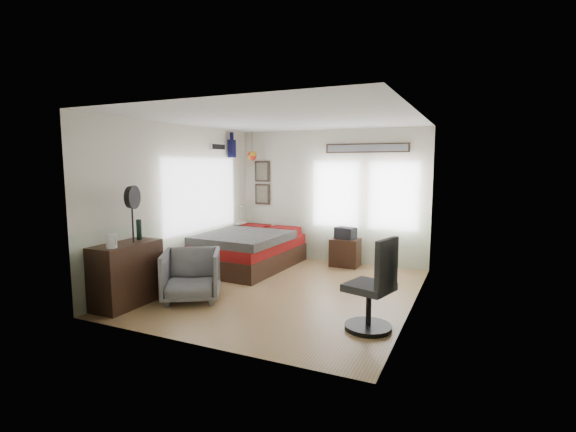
{
  "coord_description": "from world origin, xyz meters",
  "views": [
    {
      "loc": [
        2.77,
        -5.88,
        2.02
      ],
      "look_at": [
        -0.1,
        0.4,
        1.15
      ],
      "focal_mm": 26.0,
      "sensor_mm": 36.0,
      "label": 1
    }
  ],
  "objects_px": {
    "nightstand": "(345,252)",
    "armchair": "(191,275)",
    "dresser": "(127,274)",
    "task_chair": "(374,293)",
    "bed": "(247,250)"
  },
  "relations": [
    {
      "from": "bed",
      "to": "armchair",
      "type": "bearing_deg",
      "value": -80.76
    },
    {
      "from": "armchair",
      "to": "task_chair",
      "type": "height_order",
      "value": "task_chair"
    },
    {
      "from": "bed",
      "to": "dresser",
      "type": "height_order",
      "value": "dresser"
    },
    {
      "from": "dresser",
      "to": "nightstand",
      "type": "distance_m",
      "value": 4.14
    },
    {
      "from": "armchair",
      "to": "nightstand",
      "type": "height_order",
      "value": "armchair"
    },
    {
      "from": "task_chair",
      "to": "nightstand",
      "type": "bearing_deg",
      "value": 128.61
    },
    {
      "from": "armchair",
      "to": "task_chair",
      "type": "bearing_deg",
      "value": -31.61
    },
    {
      "from": "nightstand",
      "to": "bed",
      "type": "bearing_deg",
      "value": -153.88
    },
    {
      "from": "nightstand",
      "to": "armchair",
      "type": "bearing_deg",
      "value": -117.51
    },
    {
      "from": "dresser",
      "to": "task_chair",
      "type": "relative_size",
      "value": 0.87
    },
    {
      "from": "bed",
      "to": "nightstand",
      "type": "height_order",
      "value": "bed"
    },
    {
      "from": "dresser",
      "to": "task_chair",
      "type": "bearing_deg",
      "value": 8.84
    },
    {
      "from": "dresser",
      "to": "armchair",
      "type": "relative_size",
      "value": 1.21
    },
    {
      "from": "bed",
      "to": "armchair",
      "type": "relative_size",
      "value": 2.73
    },
    {
      "from": "armchair",
      "to": "task_chair",
      "type": "distance_m",
      "value": 2.73
    }
  ]
}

